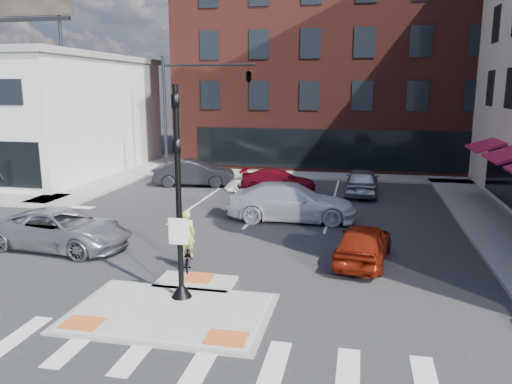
% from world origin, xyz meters
% --- Properties ---
extents(ground, '(120.00, 120.00, 0.00)m').
position_xyz_m(ground, '(0.00, 0.00, 0.00)').
color(ground, '#28282B').
rests_on(ground, ground).
extents(refuge_island, '(5.40, 4.65, 0.13)m').
position_xyz_m(refuge_island, '(0.00, -0.26, 0.05)').
color(refuge_island, gray).
rests_on(refuge_island, ground).
extents(sidewalk_nw, '(23.50, 20.50, 0.15)m').
position_xyz_m(sidewalk_nw, '(-16.76, 15.29, 0.08)').
color(sidewalk_nw, gray).
rests_on(sidewalk_nw, ground).
extents(sidewalk_e, '(3.00, 24.00, 0.15)m').
position_xyz_m(sidewalk_e, '(10.80, 10.00, 0.07)').
color(sidewalk_e, gray).
rests_on(sidewalk_e, ground).
extents(sidewalk_n, '(26.00, 3.00, 0.15)m').
position_xyz_m(sidewalk_n, '(3.00, 22.00, 0.07)').
color(sidewalk_n, gray).
rests_on(sidewalk_n, ground).
extents(building_n, '(24.40, 18.40, 15.50)m').
position_xyz_m(building_n, '(3.00, 31.99, 7.80)').
color(building_n, '#59221B').
rests_on(building_n, ground).
extents(building_far_left, '(10.00, 12.00, 10.00)m').
position_xyz_m(building_far_left, '(-4.00, 52.00, 5.00)').
color(building_far_left, slate).
rests_on(building_far_left, ground).
extents(building_far_right, '(12.00, 12.00, 12.00)m').
position_xyz_m(building_far_right, '(9.00, 54.00, 6.00)').
color(building_far_right, brown).
rests_on(building_far_right, ground).
extents(signal_pole, '(0.60, 0.60, 5.98)m').
position_xyz_m(signal_pole, '(0.00, 0.40, 2.36)').
color(signal_pole, black).
rests_on(signal_pole, refuge_island).
extents(mast_arm_signal, '(6.10, 2.24, 8.00)m').
position_xyz_m(mast_arm_signal, '(-3.47, 18.00, 6.21)').
color(mast_arm_signal, black).
rests_on(mast_arm_signal, ground).
extents(silver_suv, '(5.61, 3.01, 1.50)m').
position_xyz_m(silver_suv, '(-6.13, 4.02, 0.75)').
color(silver_suv, '#9FA3A6').
rests_on(silver_suv, ground).
extents(red_sedan, '(2.24, 4.32, 1.41)m').
position_xyz_m(red_sedan, '(5.09, 4.77, 0.70)').
color(red_sedan, maroon).
rests_on(red_sedan, ground).
extents(white_pickup, '(6.07, 2.82, 1.72)m').
position_xyz_m(white_pickup, '(1.82, 9.99, 0.86)').
color(white_pickup, white).
rests_on(white_pickup, ground).
extents(bg_car_dark, '(5.16, 2.50, 1.63)m').
position_xyz_m(bg_car_dark, '(-5.28, 16.99, 0.82)').
color(bg_car_dark, '#232328').
rests_on(bg_car_dark, ground).
extents(bg_car_silver, '(1.92, 4.58, 1.55)m').
position_xyz_m(bg_car_silver, '(5.00, 16.41, 0.77)').
color(bg_car_silver, '#B0B1B7').
rests_on(bg_car_silver, ground).
extents(bg_car_red, '(4.46, 1.85, 1.29)m').
position_xyz_m(bg_car_red, '(0.13, 16.45, 0.64)').
color(bg_car_red, maroon).
rests_on(bg_car_red, ground).
extents(cyclist, '(1.04, 1.69, 2.06)m').
position_xyz_m(cyclist, '(-0.69, 2.80, 0.69)').
color(cyclist, '#3F3F44').
rests_on(cyclist, ground).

